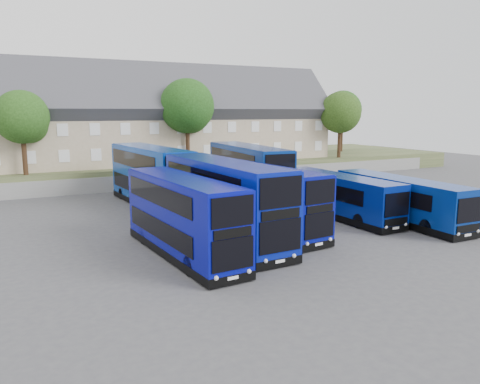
{
  "coord_description": "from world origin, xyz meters",
  "views": [
    {
      "loc": [
        -15.75,
        -21.77,
        7.77
      ],
      "look_at": [
        -1.2,
        6.86,
        2.2
      ],
      "focal_mm": 35.0,
      "sensor_mm": 36.0,
      "label": 1
    }
  ],
  "objects_px": {
    "coach_east_a": "(339,197)",
    "tree_mid": "(188,108)",
    "tree_west": "(23,119)",
    "dd_front_mid": "(224,202)",
    "tree_east": "(341,114)",
    "dd_front_left": "(183,218)",
    "tree_far": "(343,111)"
  },
  "relations": [
    {
      "from": "tree_west",
      "to": "tree_far",
      "type": "height_order",
      "value": "tree_far"
    },
    {
      "from": "dd_front_left",
      "to": "coach_east_a",
      "type": "relative_size",
      "value": 0.95
    },
    {
      "from": "dd_front_mid",
      "to": "tree_west",
      "type": "xyz_separation_m",
      "value": [
        -9.74,
        21.87,
        4.68
      ]
    },
    {
      "from": "dd_front_left",
      "to": "tree_mid",
      "type": "bearing_deg",
      "value": 64.3
    },
    {
      "from": "coach_east_a",
      "to": "tree_mid",
      "type": "distance_m",
      "value": 21.75
    },
    {
      "from": "tree_far",
      "to": "tree_west",
      "type": "bearing_deg",
      "value": -170.54
    },
    {
      "from": "coach_east_a",
      "to": "tree_east",
      "type": "relative_size",
      "value": 1.4
    },
    {
      "from": "tree_west",
      "to": "tree_far",
      "type": "xyz_separation_m",
      "value": [
        42.0,
        7.0,
        0.68
      ]
    },
    {
      "from": "dd_front_left",
      "to": "tree_west",
      "type": "xyz_separation_m",
      "value": [
        -6.48,
        23.62,
        4.96
      ]
    },
    {
      "from": "coach_east_a",
      "to": "tree_west",
      "type": "height_order",
      "value": "tree_west"
    },
    {
      "from": "tree_east",
      "to": "dd_front_left",
      "type": "bearing_deg",
      "value": -141.34
    },
    {
      "from": "dd_front_left",
      "to": "dd_front_mid",
      "type": "distance_m",
      "value": 3.71
    },
    {
      "from": "dd_front_left",
      "to": "tree_far",
      "type": "relative_size",
      "value": 1.25
    },
    {
      "from": "dd_front_left",
      "to": "tree_east",
      "type": "distance_m",
      "value": 38.18
    },
    {
      "from": "dd_front_mid",
      "to": "tree_east",
      "type": "height_order",
      "value": "tree_east"
    },
    {
      "from": "dd_front_mid",
      "to": "tree_west",
      "type": "relative_size",
      "value": 1.6
    },
    {
      "from": "dd_front_mid",
      "to": "tree_far",
      "type": "relative_size",
      "value": 1.41
    },
    {
      "from": "dd_front_left",
      "to": "tree_far",
      "type": "bearing_deg",
      "value": 36.6
    },
    {
      "from": "coach_east_a",
      "to": "tree_west",
      "type": "xyz_separation_m",
      "value": [
        -20.04,
        19.84,
        5.52
      ]
    },
    {
      "from": "coach_east_a",
      "to": "tree_east",
      "type": "height_order",
      "value": "tree_east"
    },
    {
      "from": "dd_front_mid",
      "to": "coach_east_a",
      "type": "xyz_separation_m",
      "value": [
        10.3,
        2.03,
        -0.84
      ]
    },
    {
      "from": "tree_west",
      "to": "tree_mid",
      "type": "height_order",
      "value": "tree_mid"
    },
    {
      "from": "tree_far",
      "to": "tree_east",
      "type": "bearing_deg",
      "value": -130.6
    },
    {
      "from": "dd_front_left",
      "to": "tree_east",
      "type": "xyz_separation_m",
      "value": [
        29.52,
        23.62,
        5.3
      ]
    },
    {
      "from": "dd_front_left",
      "to": "tree_west",
      "type": "bearing_deg",
      "value": 101.18
    },
    {
      "from": "dd_front_mid",
      "to": "tree_mid",
      "type": "height_order",
      "value": "tree_mid"
    },
    {
      "from": "dd_front_left",
      "to": "tree_west",
      "type": "height_order",
      "value": "tree_west"
    },
    {
      "from": "dd_front_mid",
      "to": "tree_mid",
      "type": "distance_m",
      "value": 23.92
    },
    {
      "from": "tree_mid",
      "to": "tree_far",
      "type": "relative_size",
      "value": 1.06
    },
    {
      "from": "dd_front_mid",
      "to": "tree_west",
      "type": "bearing_deg",
      "value": 111.61
    },
    {
      "from": "tree_mid",
      "to": "tree_east",
      "type": "xyz_separation_m",
      "value": [
        20.0,
        -0.5,
        -0.68
      ]
    },
    {
      "from": "tree_west",
      "to": "tree_mid",
      "type": "xyz_separation_m",
      "value": [
        16.0,
        0.5,
        1.02
      ]
    }
  ]
}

